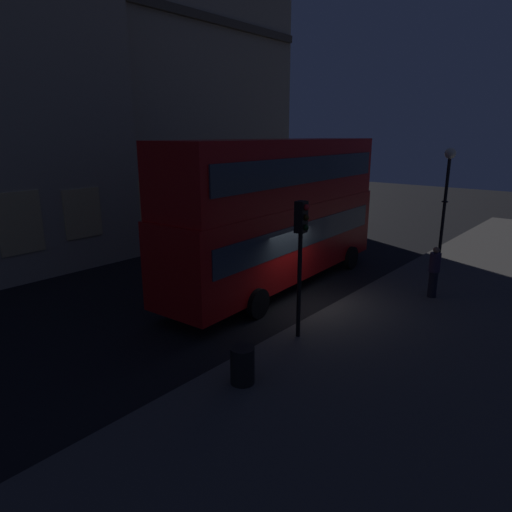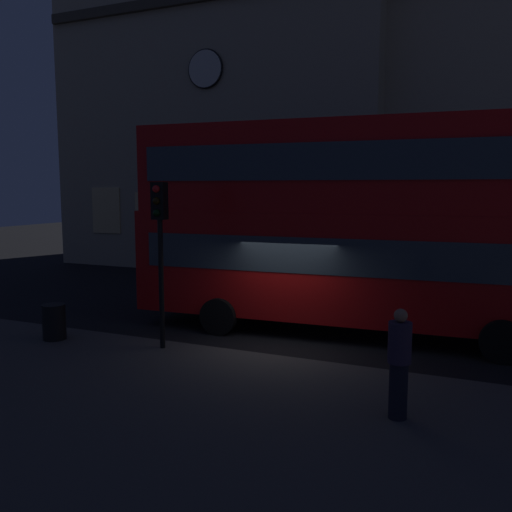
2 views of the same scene
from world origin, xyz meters
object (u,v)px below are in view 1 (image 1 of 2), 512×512
(traffic_light_far_side, at_px, (332,190))
(street_lamp, at_px, (447,182))
(double_decker_bus, at_px, (279,207))
(pedestrian, at_px, (434,272))
(litter_bin, at_px, (242,365))
(traffic_light_near_kerb, at_px, (301,241))

(traffic_light_far_side, relative_size, street_lamp, 0.73)
(double_decker_bus, distance_m, traffic_light_far_side, 9.52)
(traffic_light_far_side, distance_m, pedestrian, 10.76)
(pedestrian, xyz_separation_m, litter_bin, (-8.58, 1.35, -0.50))
(traffic_light_far_side, bearing_deg, double_decker_bus, 13.31)
(double_decker_bus, height_order, traffic_light_near_kerb, double_decker_bus)
(double_decker_bus, bearing_deg, traffic_light_far_side, 15.35)
(street_lamp, height_order, litter_bin, street_lamp)
(double_decker_bus, xyz_separation_m, street_lamp, (6.92, -3.81, 0.65))
(double_decker_bus, xyz_separation_m, pedestrian, (2.22, -5.15, -2.01))
(litter_bin, bearing_deg, traffic_light_far_side, 24.01)
(street_lamp, relative_size, litter_bin, 5.72)
(traffic_light_near_kerb, bearing_deg, pedestrian, -22.74)
(traffic_light_near_kerb, bearing_deg, traffic_light_far_side, 21.79)
(traffic_light_near_kerb, distance_m, litter_bin, 3.74)
(double_decker_bus, bearing_deg, traffic_light_near_kerb, -139.27)
(traffic_light_near_kerb, height_order, street_lamp, street_lamp)
(double_decker_bus, xyz_separation_m, traffic_light_near_kerb, (-3.48, -3.37, -0.16))
(double_decker_bus, relative_size, street_lamp, 2.26)
(traffic_light_near_kerb, relative_size, traffic_light_far_side, 1.05)
(pedestrian, height_order, litter_bin, pedestrian)
(litter_bin, bearing_deg, street_lamp, -0.05)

